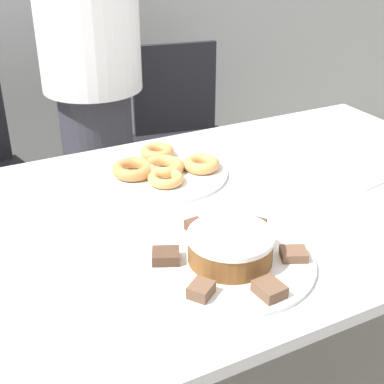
{
  "coord_description": "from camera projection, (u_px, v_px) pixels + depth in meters",
  "views": [
    {
      "loc": [
        -0.53,
        -1.08,
        1.42
      ],
      "look_at": [
        0.02,
        -0.01,
        0.79
      ],
      "focal_mm": 50.0,
      "sensor_mm": 36.0,
      "label": 1
    }
  ],
  "objects": [
    {
      "name": "plate_donuts",
      "position": [
        164.0,
        173.0,
        1.59
      ],
      "size": [
        0.38,
        0.38,
        0.01
      ],
      "color": "white",
      "rests_on": "table"
    },
    {
      "name": "donut_3",
      "position": [
        133.0,
        169.0,
        1.56
      ],
      "size": [
        0.13,
        0.13,
        0.04
      ],
      "color": "#C68447",
      "rests_on": "plate_donuts"
    },
    {
      "name": "table",
      "position": [
        184.0,
        235.0,
        1.42
      ],
      "size": [
        1.96,
        1.01,
        0.73
      ],
      "color": "silver",
      "rests_on": "ground_plane"
    },
    {
      "name": "lamington_1",
      "position": [
        254.0,
        226.0,
        1.29
      ],
      "size": [
        0.07,
        0.07,
        0.02
      ],
      "rotation": [
        0.0,
        0.0,
        6.9
      ],
      "color": "#513828",
      "rests_on": "plate_cake"
    },
    {
      "name": "donut_0",
      "position": [
        164.0,
        166.0,
        1.57
      ],
      "size": [
        0.12,
        0.12,
        0.03
      ],
      "color": "tan",
      "rests_on": "plate_donuts"
    },
    {
      "name": "donut_1",
      "position": [
        201.0,
        164.0,
        1.59
      ],
      "size": [
        0.11,
        0.11,
        0.03
      ],
      "color": "tan",
      "rests_on": "plate_donuts"
    },
    {
      "name": "donut_4",
      "position": [
        166.0,
        178.0,
        1.51
      ],
      "size": [
        0.1,
        0.1,
        0.03
      ],
      "color": "tan",
      "rests_on": "plate_donuts"
    },
    {
      "name": "lamington_2",
      "position": [
        196.0,
        226.0,
        1.28
      ],
      "size": [
        0.04,
        0.05,
        0.02
      ],
      "rotation": [
        0.0,
        0.0,
        7.94
      ],
      "color": "brown",
      "rests_on": "plate_cake"
    },
    {
      "name": "person_standing",
      "position": [
        92.0,
        74.0,
        1.99
      ],
      "size": [
        0.37,
        0.37,
        1.7
      ],
      "color": "#383842",
      "rests_on": "ground_plane"
    },
    {
      "name": "donut_2",
      "position": [
        157.0,
        152.0,
        1.67
      ],
      "size": [
        0.11,
        0.11,
        0.03
      ],
      "color": "#D18E4C",
      "rests_on": "plate_donuts"
    },
    {
      "name": "frosted_cake",
      "position": [
        230.0,
        247.0,
        1.17
      ],
      "size": [
        0.19,
        0.19,
        0.07
      ],
      "color": "brown",
      "rests_on": "plate_cake"
    },
    {
      "name": "lamington_5",
      "position": [
        271.0,
        288.0,
        1.07
      ],
      "size": [
        0.06,
        0.06,
        0.02
      ],
      "rotation": [
        0.0,
        0.0,
        11.09
      ],
      "color": "brown",
      "rests_on": "plate_cake"
    },
    {
      "name": "lamington_0",
      "position": [
        294.0,
        254.0,
        1.18
      ],
      "size": [
        0.07,
        0.07,
        0.02
      ],
      "rotation": [
        0.0,
        0.0,
        5.85
      ],
      "color": "brown",
      "rests_on": "plate_cake"
    },
    {
      "name": "lamington_4",
      "position": [
        201.0,
        290.0,
        1.06
      ],
      "size": [
        0.07,
        0.06,
        0.03
      ],
      "rotation": [
        0.0,
        0.0,
        10.04
      ],
      "color": "brown",
      "rests_on": "plate_cake"
    },
    {
      "name": "office_chair_right",
      "position": [
        184.0,
        152.0,
        2.49
      ],
      "size": [
        0.51,
        0.51,
        0.9
      ],
      "rotation": [
        0.0,
        0.0,
        -0.17
      ],
      "color": "black",
      "rests_on": "ground_plane"
    },
    {
      "name": "napkin",
      "position": [
        365.0,
        180.0,
        1.55
      ],
      "size": [
        0.12,
        0.1,
        0.01
      ],
      "color": "white",
      "rests_on": "table"
    },
    {
      "name": "plate_cake",
      "position": [
        230.0,
        261.0,
        1.18
      ],
      "size": [
        0.38,
        0.38,
        0.01
      ],
      "color": "white",
      "rests_on": "table"
    },
    {
      "name": "lamington_3",
      "position": [
        166.0,
        256.0,
        1.17
      ],
      "size": [
        0.08,
        0.07,
        0.02
      ],
      "rotation": [
        0.0,
        0.0,
        8.99
      ],
      "color": "#513828",
      "rests_on": "plate_cake"
    }
  ]
}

